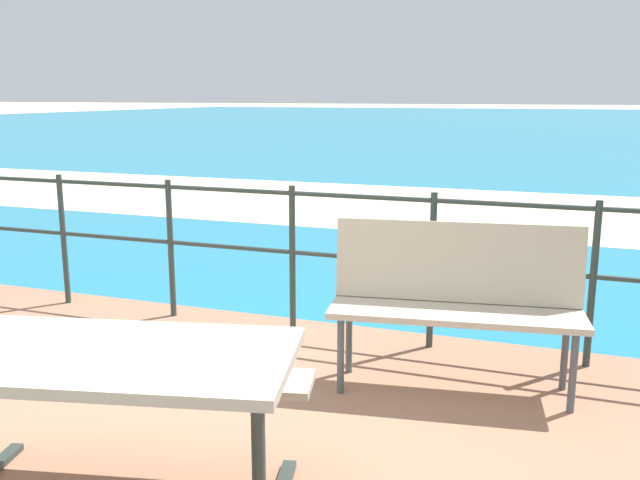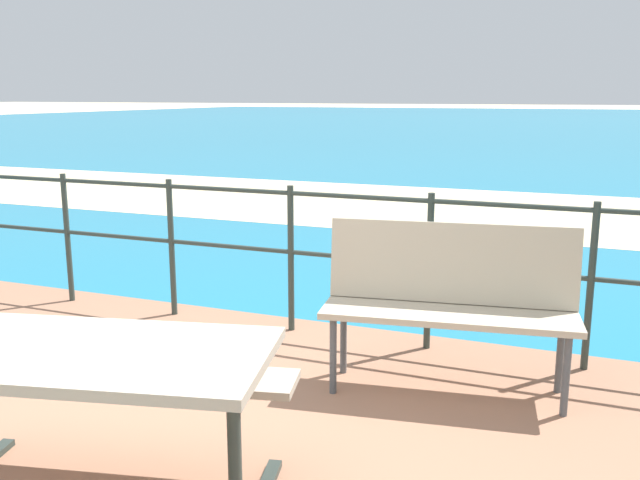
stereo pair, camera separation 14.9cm
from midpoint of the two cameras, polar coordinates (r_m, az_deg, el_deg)
sea_water at (r=42.04m, az=19.18°, el=9.01°), size 90.00×90.00×0.01m
beach_strip at (r=10.74m, az=11.33°, el=2.59°), size 54.00×4.37×0.01m
picnic_table at (r=2.68m, az=-19.49°, el=-12.25°), size 1.81×1.62×0.78m
park_bench at (r=3.96m, az=11.77°, el=-4.28°), size 1.45×0.62×0.94m
railing_fence at (r=4.81m, az=-1.55°, el=-0.21°), size 5.94×0.04×1.04m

